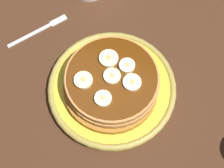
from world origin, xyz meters
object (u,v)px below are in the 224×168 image
banana_slice_4 (83,80)px  fork (41,29)px  plate (112,88)px  pancake_stack (110,82)px  banana_slice_1 (132,84)px  banana_slice_2 (102,98)px  banana_slice_0 (113,79)px  banana_slice_5 (127,66)px  banana_slice_3 (109,59)px

banana_slice_4 → fork: (13.50, -9.98, -5.87)cm
plate → pancake_stack: bearing=19.8°
plate → banana_slice_4: size_ratio=7.35×
pancake_stack → fork: bearing=-24.1°
banana_slice_1 → banana_slice_2: (3.63, 4.06, 0.01)cm
banana_slice_4 → banana_slice_1: bearing=-164.5°
banana_slice_1 → fork: banana_slice_1 is taller
banana_slice_0 → banana_slice_4: (4.50, 1.93, 0.05)cm
banana_slice_5 → fork: bearing=-14.3°
plate → banana_slice_2: (0.11, 4.29, 5.00)cm
plate → banana_slice_2: bearing=88.5°
pancake_stack → banana_slice_4: bearing=30.4°
pancake_stack → banana_slice_2: bearing=93.8°
plate → banana_slice_5: (-1.74, -2.63, 5.07)cm
pancake_stack → banana_slice_4: (3.81, 2.23, 2.37)cm
banana_slice_2 → fork: banana_slice_2 is taller
banana_slice_0 → banana_slice_4: size_ratio=0.93×
banana_slice_1 → banana_slice_3: (5.19, -3.18, -0.01)cm
banana_slice_4 → fork: size_ratio=0.29×
plate → banana_slice_3: size_ratio=6.95×
banana_slice_5 → fork: 20.93cm
fork → plate: bearing=156.8°
banana_slice_2 → fork: (17.59, -11.90, -5.84)cm
pancake_stack → banana_slice_2: 4.78cm
plate → banana_slice_4: banana_slice_4 is taller
pancake_stack → banana_slice_0: bearing=156.5°
banana_slice_2 → fork: bearing=-34.1°
banana_slice_5 → plate: bearing=56.5°
pancake_stack → banana_slice_1: (-3.91, 0.10, 2.34)cm
pancake_stack → banana_slice_3: bearing=-67.5°
banana_slice_0 → banana_slice_1: bearing=-176.4°
plate → banana_slice_0: 5.00cm
plate → banana_slice_0: banana_slice_0 is taller
banana_slice_5 → banana_slice_0: bearing=64.8°
pancake_stack → banana_slice_1: 4.56cm
banana_slice_0 → pancake_stack: bearing=-23.5°
banana_slice_0 → banana_slice_3: (1.97, -3.38, 0.01)cm
plate → banana_slice_4: 6.97cm
banana_slice_0 → banana_slice_4: banana_slice_4 is taller
banana_slice_0 → banana_slice_2: (0.41, 3.85, 0.02)cm
banana_slice_1 → banana_slice_5: bearing=-58.2°
banana_slice_4 → plate: bearing=-150.5°
banana_slice_0 → banana_slice_3: bearing=-59.8°
pancake_stack → banana_slice_3: (1.28, -3.09, 2.33)cm
pancake_stack → fork: pancake_stack is taller
banana_slice_3 → banana_slice_4: 5.89cm
banana_slice_3 → banana_slice_0: bearing=120.2°
banana_slice_0 → banana_slice_1: (-3.22, -0.20, 0.02)cm
banana_slice_0 → banana_slice_2: same height
banana_slice_0 → fork: bearing=-24.1°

